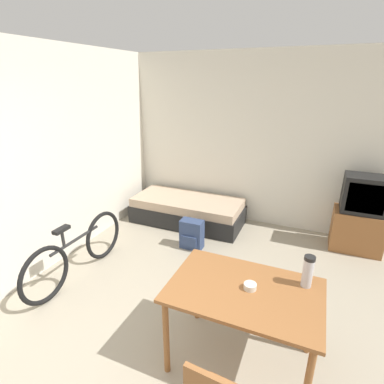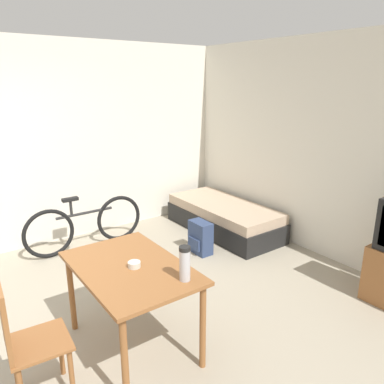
{
  "view_description": "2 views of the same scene",
  "coord_description": "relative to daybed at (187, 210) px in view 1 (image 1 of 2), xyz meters",
  "views": [
    {
      "loc": [
        0.88,
        -1.01,
        2.27
      ],
      "look_at": [
        -0.38,
        1.91,
        1.08
      ],
      "focal_mm": 28.0,
      "sensor_mm": 36.0,
      "label": 1
    },
    {
      "loc": [
        2.95,
        -0.27,
        2.16
      ],
      "look_at": [
        -0.44,
        2.19,
        0.91
      ],
      "focal_mm": 35.0,
      "sensor_mm": 36.0,
      "label": 2
    }
  ],
  "objects": [
    {
      "name": "wall_back",
      "position": [
        1.01,
        0.52,
        1.14
      ],
      "size": [
        5.22,
        0.06,
        2.7
      ],
      "color": "silver",
      "rests_on": "ground_plane"
    },
    {
      "name": "tv",
      "position": [
        2.54,
        0.15,
        0.3
      ],
      "size": [
        0.66,
        0.42,
        1.09
      ],
      "color": "brown",
      "rests_on": "ground_plane"
    },
    {
      "name": "mate_bowl",
      "position": [
        1.54,
        -2.27,
        0.56
      ],
      "size": [
        0.1,
        0.1,
        0.05
      ],
      "color": "beige",
      "rests_on": "dining_table"
    },
    {
      "name": "dining_table",
      "position": [
        1.5,
        -2.28,
        0.45
      ],
      "size": [
        1.17,
        0.77,
        0.75
      ],
      "color": "brown",
      "rests_on": "ground_plane"
    },
    {
      "name": "daybed",
      "position": [
        0.0,
        0.0,
        0.0
      ],
      "size": [
        1.83,
        0.81,
        0.42
      ],
      "color": "black",
      "rests_on": "ground_plane"
    },
    {
      "name": "wall_left",
      "position": [
        -1.13,
        -1.35,
        1.14
      ],
      "size": [
        0.06,
        4.67,
        2.7
      ],
      "color": "silver",
      "rests_on": "ground_plane"
    },
    {
      "name": "bicycle",
      "position": [
        -0.61,
        -1.89,
        0.12
      ],
      "size": [
        0.08,
        1.6,
        0.74
      ],
      "color": "black",
      "rests_on": "ground_plane"
    },
    {
      "name": "thermos_flask",
      "position": [
        1.94,
        -2.06,
        0.69
      ],
      "size": [
        0.08,
        0.08,
        0.27
      ],
      "color": "#B7B7BC",
      "rests_on": "dining_table"
    },
    {
      "name": "backpack",
      "position": [
        0.4,
        -0.74,
        0.0
      ],
      "size": [
        0.32,
        0.21,
        0.43
      ],
      "color": "navy",
      "rests_on": "ground_plane"
    }
  ]
}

